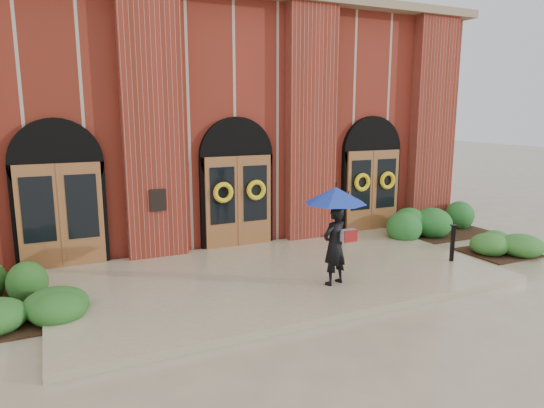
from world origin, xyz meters
TOP-DOWN VIEW (x-y plane):
  - ground at (0.00, 0.00)m, footprint 90.00×90.00m
  - landing at (0.00, 0.15)m, footprint 10.00×5.30m
  - church_building at (0.00, 8.78)m, footprint 16.20×12.53m
  - man_with_umbrella at (0.75, -1.05)m, footprint 1.65×1.65m
  - metal_post at (4.30, -0.90)m, footprint 0.16×0.16m
  - hedge_wall_right at (6.29, 1.63)m, footprint 3.40×1.36m
  - hedge_front_left at (-5.10, 0.00)m, footprint 1.57×1.34m
  - hedge_front_right at (6.35, -0.56)m, footprint 1.59×1.36m

SIDE VIEW (x-z plane):
  - ground at x=0.00m, z-range 0.00..0.00m
  - landing at x=0.00m, z-range 0.00..0.15m
  - hedge_front_left at x=-5.10m, z-range 0.00..0.55m
  - hedge_front_right at x=6.35m, z-range 0.00..0.56m
  - hedge_wall_right at x=6.29m, z-range 0.00..0.87m
  - metal_post at x=4.30m, z-range 0.17..1.10m
  - man_with_umbrella at x=0.75m, z-range 0.57..2.70m
  - church_building at x=0.00m, z-range 0.00..7.00m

